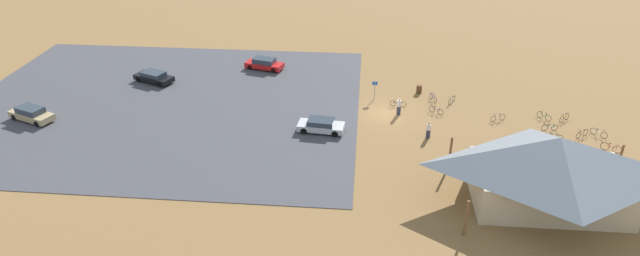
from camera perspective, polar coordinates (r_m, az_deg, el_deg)
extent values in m
plane|color=olive|center=(55.41, 7.04, 1.51)|extent=(160.00, 160.00, 0.00)
cube|color=#424247|center=(59.55, -16.42, 2.53)|extent=(41.74, 33.44, 0.05)
cube|color=#C6B28E|center=(44.74, 23.20, -5.80)|extent=(11.27, 6.37, 3.01)
pyramid|color=slate|center=(43.26, 23.93, -2.58)|extent=(14.24, 9.35, 2.85)
cylinder|color=brown|center=(50.81, 29.26, -3.03)|extent=(0.20, 0.20, 3.01)
cylinder|color=brown|center=(46.71, 13.71, -2.58)|extent=(0.20, 0.20, 3.01)
cylinder|color=brown|center=(39.45, 15.30, -9.27)|extent=(0.20, 0.20, 3.01)
cylinder|color=brown|center=(60.41, 10.51, 4.09)|extent=(0.60, 0.60, 0.90)
cylinder|color=#99999E|center=(57.90, 5.83, 4.03)|extent=(0.08, 0.08, 2.20)
cube|color=#1959B2|center=(57.57, 5.87, 4.76)|extent=(0.56, 0.04, 0.40)
torus|color=black|center=(57.36, 27.12, -0.30)|extent=(0.49, 0.52, 0.67)
torus|color=black|center=(57.03, 28.01, -0.69)|extent=(0.49, 0.52, 0.67)
cylinder|color=silver|center=(57.15, 27.59, -0.40)|extent=(0.67, 0.71, 0.04)
cylinder|color=silver|center=(57.17, 27.45, -0.26)|extent=(0.04, 0.04, 0.39)
cube|color=black|center=(57.09, 27.49, -0.09)|extent=(0.20, 0.20, 0.05)
cylinder|color=silver|center=(56.96, 27.97, -0.44)|extent=(0.04, 0.04, 0.47)
cylinder|color=black|center=(56.86, 28.02, -0.23)|extent=(0.37, 0.35, 0.03)
torus|color=black|center=(56.92, 8.85, 2.51)|extent=(0.64, 0.14, 0.64)
torus|color=black|center=(57.01, 7.76, 2.63)|extent=(0.64, 0.14, 0.64)
cylinder|color=black|center=(56.92, 8.31, 2.67)|extent=(1.00, 0.19, 0.04)
cylinder|color=black|center=(56.86, 8.52, 2.73)|extent=(0.04, 0.04, 0.40)
cube|color=black|center=(56.77, 8.53, 2.91)|extent=(0.21, 0.11, 0.05)
cylinder|color=black|center=(56.91, 7.89, 2.79)|extent=(0.04, 0.04, 0.38)
cylinder|color=black|center=(56.83, 7.90, 2.97)|extent=(0.11, 0.48, 0.03)
torus|color=black|center=(59.16, 24.82, 1.13)|extent=(0.56, 0.51, 0.72)
torus|color=black|center=(58.38, 24.35, 0.87)|extent=(0.56, 0.51, 0.72)
cylinder|color=yellow|center=(58.72, 24.61, 1.11)|extent=(0.68, 0.62, 0.04)
cylinder|color=yellow|center=(58.82, 24.71, 1.24)|extent=(0.04, 0.04, 0.45)
cube|color=black|center=(58.73, 24.76, 1.44)|extent=(0.20, 0.19, 0.05)
cylinder|color=yellow|center=(58.36, 24.44, 1.11)|extent=(0.04, 0.04, 0.48)
cylinder|color=black|center=(58.26, 24.49, 1.32)|extent=(0.35, 0.38, 0.03)
torus|color=black|center=(56.42, 11.83, 1.99)|extent=(0.56, 0.43, 0.67)
torus|color=black|center=(56.01, 12.70, 1.68)|extent=(0.56, 0.43, 0.67)
cylinder|color=#722D9E|center=(56.16, 12.27, 1.94)|extent=(0.76, 0.57, 0.04)
cylinder|color=#722D9E|center=(56.20, 12.13, 2.07)|extent=(0.04, 0.04, 0.40)
cube|color=black|center=(56.11, 12.15, 2.25)|extent=(0.21, 0.18, 0.05)
cylinder|color=#722D9E|center=(55.95, 12.64, 1.90)|extent=(0.04, 0.04, 0.42)
cylinder|color=black|center=(55.86, 12.66, 2.09)|extent=(0.31, 0.41, 0.03)
torus|color=black|center=(58.45, 12.16, 2.94)|extent=(0.27, 0.68, 0.70)
torus|color=black|center=(59.25, 11.76, 3.35)|extent=(0.27, 0.68, 0.70)
cylinder|color=#2347B7|center=(58.80, 11.97, 3.25)|extent=(0.34, 0.88, 0.04)
cylinder|color=#2347B7|center=(58.61, 12.05, 3.28)|extent=(0.04, 0.04, 0.46)
cube|color=black|center=(58.51, 12.08, 3.48)|extent=(0.14, 0.22, 0.05)
cylinder|color=#2347B7|center=(59.08, 11.82, 3.49)|extent=(0.04, 0.04, 0.41)
cylinder|color=black|center=(59.00, 11.84, 3.67)|extent=(0.46, 0.19, 0.03)
torus|color=black|center=(54.96, 28.07, -1.74)|extent=(0.68, 0.39, 0.75)
torus|color=black|center=(54.94, 29.09, -2.02)|extent=(0.68, 0.39, 0.75)
cylinder|color=red|center=(54.89, 28.61, -1.76)|extent=(0.84, 0.48, 0.04)
cylinder|color=red|center=(54.86, 28.45, -1.64)|extent=(0.04, 0.04, 0.41)
cube|color=black|center=(54.77, 28.50, -1.45)|extent=(0.21, 0.17, 0.05)
cylinder|color=red|center=(54.84, 29.05, -1.78)|extent=(0.04, 0.04, 0.46)
cylinder|color=black|center=(54.74, 29.10, -1.57)|extent=(0.26, 0.44, 0.03)
torus|color=black|center=(56.70, 26.44, -0.43)|extent=(0.61, 0.45, 0.72)
torus|color=black|center=(55.90, 25.83, -0.70)|extent=(0.61, 0.45, 0.72)
cylinder|color=orange|center=(56.25, 26.16, -0.46)|extent=(0.79, 0.58, 0.04)
cylinder|color=orange|center=(56.36, 26.29, -0.34)|extent=(0.04, 0.04, 0.39)
cube|color=black|center=(56.27, 26.33, -0.17)|extent=(0.21, 0.18, 0.05)
cylinder|color=orange|center=(55.88, 25.95, -0.45)|extent=(0.04, 0.04, 0.48)
cylinder|color=black|center=(55.77, 26.00, -0.24)|extent=(0.31, 0.41, 0.03)
torus|color=black|center=(56.05, 22.80, 0.02)|extent=(0.64, 0.10, 0.64)
torus|color=black|center=(56.43, 23.70, 0.02)|extent=(0.64, 0.10, 0.64)
cylinder|color=#197A7F|center=(56.19, 23.27, 0.11)|extent=(0.88, 0.12, 0.04)
cylinder|color=#197A7F|center=(56.09, 23.13, 0.18)|extent=(0.04, 0.04, 0.37)
cube|color=black|center=(56.01, 23.16, 0.35)|extent=(0.21, 0.10, 0.05)
cylinder|color=#197A7F|center=(56.30, 23.65, 0.19)|extent=(0.04, 0.04, 0.39)
cylinder|color=black|center=(56.22, 23.69, 0.36)|extent=(0.08, 0.48, 0.03)
torus|color=black|center=(56.63, 18.85, 1.08)|extent=(0.62, 0.28, 0.65)
torus|color=black|center=(56.07, 17.97, 0.95)|extent=(0.62, 0.28, 0.65)
cylinder|color=#B7B7BC|center=(56.30, 18.43, 1.11)|extent=(0.90, 0.39, 0.04)
cylinder|color=#B7B7BC|center=(56.36, 18.60, 1.23)|extent=(0.04, 0.04, 0.43)
cube|color=black|center=(56.27, 18.64, 1.43)|extent=(0.22, 0.15, 0.05)
cylinder|color=#B7B7BC|center=(56.03, 18.09, 1.17)|extent=(0.04, 0.04, 0.45)
cylinder|color=black|center=(55.93, 18.13, 1.37)|extent=(0.21, 0.46, 0.03)
torus|color=black|center=(58.04, 23.14, 0.96)|extent=(0.48, 0.56, 0.70)
torus|color=black|center=(58.47, 22.39, 1.32)|extent=(0.48, 0.56, 0.70)
cylinder|color=#1E7F38|center=(58.20, 22.78, 1.24)|extent=(0.59, 0.70, 0.04)
cylinder|color=#1E7F38|center=(58.09, 22.94, 1.26)|extent=(0.04, 0.04, 0.41)
cube|color=black|center=(58.00, 22.97, 1.44)|extent=(0.19, 0.20, 0.05)
cylinder|color=#1E7F38|center=(58.33, 22.50, 1.48)|extent=(0.04, 0.04, 0.44)
cylinder|color=black|center=(58.24, 22.54, 1.67)|extent=(0.39, 0.33, 0.03)
torus|color=black|center=(59.30, 14.07, 3.08)|extent=(0.38, 0.59, 0.66)
torus|color=black|center=(58.38, 13.64, 2.71)|extent=(0.38, 0.59, 0.66)
cylinder|color=silver|center=(58.79, 13.87, 2.99)|extent=(0.55, 0.87, 0.04)
cylinder|color=silver|center=(58.92, 13.95, 3.13)|extent=(0.04, 0.04, 0.38)
cube|color=black|center=(58.85, 13.97, 3.29)|extent=(0.17, 0.21, 0.05)
cylinder|color=silver|center=(58.37, 13.71, 2.95)|extent=(0.04, 0.04, 0.46)
cylinder|color=black|center=(58.28, 13.74, 3.16)|extent=(0.43, 0.28, 0.03)
torus|color=black|center=(54.51, 24.16, -1.04)|extent=(0.73, 0.10, 0.73)
torus|color=black|center=(54.13, 23.23, -1.05)|extent=(0.73, 0.10, 0.73)
cylinder|color=black|center=(54.26, 23.72, -0.93)|extent=(0.89, 0.11, 0.04)
cylinder|color=black|center=(54.28, 23.91, -0.83)|extent=(0.04, 0.04, 0.48)
cube|color=black|center=(54.17, 23.96, -0.61)|extent=(0.21, 0.10, 0.05)
cylinder|color=black|center=(54.05, 23.38, -0.81)|extent=(0.04, 0.04, 0.52)
cylinder|color=black|center=(53.93, 23.43, -0.57)|extent=(0.07, 0.48, 0.03)
cube|color=red|center=(65.99, -5.94, 6.69)|extent=(4.89, 2.87, 0.59)
cube|color=#2D3842|center=(65.78, -5.97, 7.16)|extent=(2.88, 2.16, 0.58)
cylinder|color=black|center=(66.07, -7.46, 6.45)|extent=(0.67, 0.37, 0.64)
cylinder|color=black|center=(67.35, -6.87, 6.93)|extent=(0.67, 0.37, 0.64)
cylinder|color=black|center=(64.79, -4.97, 6.13)|extent=(0.67, 0.37, 0.64)
cylinder|color=black|center=(66.10, -4.42, 6.62)|extent=(0.67, 0.37, 0.64)
cube|color=#BCBCC1|center=(51.41, 0.10, 0.15)|extent=(4.59, 2.30, 0.56)
cube|color=#2D3842|center=(51.16, 0.11, 0.67)|extent=(2.63, 1.88, 0.50)
cylinder|color=black|center=(51.06, -1.73, -0.31)|extent=(0.66, 0.28, 0.64)
cylinder|color=black|center=(52.47, -1.34, 0.55)|extent=(0.66, 0.28, 0.64)
cylinder|color=black|center=(50.56, 1.60, -0.62)|extent=(0.66, 0.28, 0.64)
cylinder|color=black|center=(51.99, 1.90, 0.26)|extent=(0.66, 0.28, 0.64)
cube|color=tan|center=(60.71, -28.36, 1.19)|extent=(5.05, 3.27, 0.62)
cube|color=#2D3842|center=(60.47, -28.49, 1.70)|extent=(3.02, 2.35, 0.59)
cylinder|color=black|center=(61.66, -29.77, 1.01)|extent=(0.68, 0.43, 0.64)
cylinder|color=black|center=(62.41, -28.71, 1.60)|extent=(0.68, 0.43, 0.64)
cylinder|color=black|center=(59.19, -27.91, 0.41)|extent=(0.68, 0.43, 0.64)
cylinder|color=black|center=(59.97, -26.82, 1.03)|extent=(0.68, 0.43, 0.64)
cube|color=black|center=(64.91, -17.27, 5.12)|extent=(4.98, 3.49, 0.57)
cube|color=#2D3842|center=(64.72, -17.33, 5.54)|extent=(3.02, 2.51, 0.46)
cylinder|color=black|center=(65.51, -18.74, 4.92)|extent=(0.68, 0.45, 0.64)
cylinder|color=black|center=(66.57, -17.75, 5.46)|extent=(0.68, 0.45, 0.64)
cylinder|color=black|center=(63.41, -16.71, 4.46)|extent=(0.68, 0.45, 0.64)
cylinder|color=black|center=(64.50, -15.73, 5.02)|extent=(0.68, 0.45, 0.64)
cube|color=#2D3347|center=(55.22, 8.38, 1.86)|extent=(0.39, 0.40, 0.94)
cylinder|color=silver|center=(54.86, 8.44, 2.61)|extent=(0.36, 0.36, 0.67)
sphere|color=tan|center=(54.66, 8.47, 3.04)|extent=(0.24, 0.24, 0.24)
cube|color=#2D3347|center=(51.45, 11.45, -0.61)|extent=(0.40, 0.39, 0.84)
cylinder|color=silver|center=(51.12, 11.52, 0.07)|extent=(0.36, 0.36, 0.56)
sphere|color=tan|center=(50.93, 11.56, 0.46)|extent=(0.24, 0.24, 0.24)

